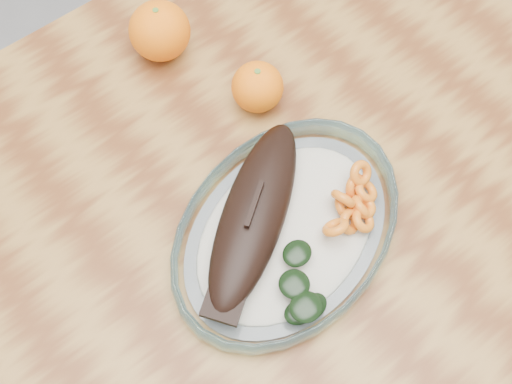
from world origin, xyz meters
TOP-DOWN VIEW (x-y plane):
  - ground at (0.00, 0.00)m, footprint 3.00×3.00m
  - dining_table at (0.00, 0.00)m, footprint 1.20×0.80m
  - plated_meal at (-0.02, -0.07)m, footprint 0.71×0.71m
  - orange_left at (0.03, 0.26)m, footprint 0.08×0.08m
  - orange_right at (0.08, 0.11)m, footprint 0.07×0.07m

SIDE VIEW (x-z plane):
  - ground at x=0.00m, z-range 0.00..0.00m
  - dining_table at x=0.00m, z-range 0.28..1.03m
  - plated_meal at x=-0.02m, z-range 0.73..0.81m
  - orange_right at x=0.08m, z-range 0.75..0.82m
  - orange_left at x=0.03m, z-range 0.75..0.83m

